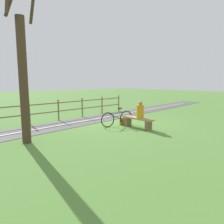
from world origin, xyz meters
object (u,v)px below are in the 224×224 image
(bicycle, at_px, (117,118))
(tree_mid_field, at_px, (23,74))
(person_seated, at_px, (140,111))
(backpack, at_px, (123,121))
(bench, at_px, (138,121))

(bicycle, height_order, tree_mid_field, tree_mid_field)
(person_seated, distance_m, backpack, 1.30)
(bench, bearing_deg, tree_mid_field, 76.20)
(bicycle, relative_size, backpack, 4.81)
(bench, xyz_separation_m, bicycle, (0.98, 0.41, 0.04))
(person_seated, xyz_separation_m, backpack, (1.12, 0.01, -0.66))
(backpack, xyz_separation_m, tree_mid_field, (0.12, 4.80, 2.26))
(person_seated, height_order, backpack, person_seated)
(backpack, distance_m, tree_mid_field, 5.31)
(bench, xyz_separation_m, person_seated, (-0.13, -0.00, 0.49))
(bench, height_order, backpack, bench)
(person_seated, bearing_deg, tree_mid_field, 74.76)
(bench, relative_size, backpack, 4.56)
(bicycle, bearing_deg, bench, 124.62)
(bench, height_order, bicycle, bicycle)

